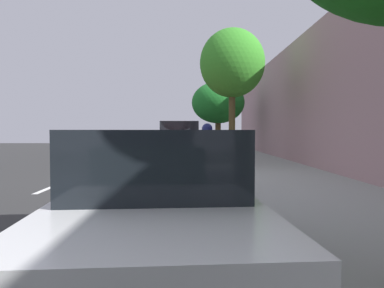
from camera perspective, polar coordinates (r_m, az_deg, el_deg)
ground at (r=11.59m, az=-6.30°, el=-5.36°), size 63.60×63.60×0.00m
sidewalk at (r=11.85m, az=12.99°, el=-4.93°), size 3.95×39.75×0.12m
curb_edge at (r=11.55m, az=3.00°, el=-5.06°), size 0.16×39.75×0.12m
lane_stripe_centre at (r=12.22m, az=-18.16°, el=-5.04°), size 0.14×40.00×0.01m
lane_stripe_bike_edge at (r=11.56m, az=-4.33°, el=-5.35°), size 0.12×39.75×0.01m
building_facade at (r=12.54m, az=23.11°, el=7.76°), size 0.50×39.75×5.55m
parked_sedan_white_second at (r=3.80m, az=-5.56°, el=-9.41°), size 2.06×4.51×1.52m
parked_pickup_red_mid at (r=15.47m, az=-2.07°, el=-0.12°), size 2.27×5.41×1.95m
parked_sedan_grey_far at (r=22.32m, az=-1.71°, el=0.20°), size 1.98×4.47×1.52m
bicycle_at_curb at (r=8.97m, az=1.05°, el=-5.13°), size 1.69×0.61×0.76m
cyclist_with_backpack at (r=8.47m, az=2.67°, el=-1.11°), size 0.48×0.60×1.69m
street_tree_far_end at (r=15.89m, az=6.53°, el=12.80°), size 2.84×2.84×5.86m
street_tree_corner at (r=22.89m, az=4.25°, el=6.67°), size 3.40×3.40×4.56m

